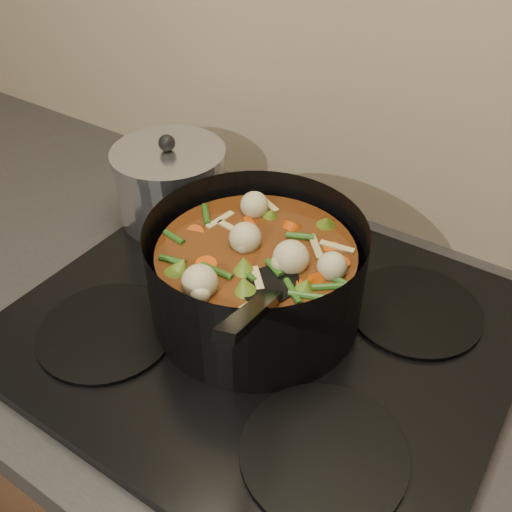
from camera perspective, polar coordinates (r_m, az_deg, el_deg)
The scene contains 4 objects.
counter at distance 1.15m, azimuth 0.56°, elevation -23.36°, with size 2.64×0.64×0.91m.
stovetop at distance 0.77m, azimuth 0.77°, elevation -7.05°, with size 0.62×0.54×0.03m.
stockpot at distance 0.74m, azimuth 0.01°, elevation -1.95°, with size 0.30×0.37×0.21m.
saucepan at distance 0.93m, azimuth -8.48°, elevation 7.15°, with size 0.18×0.18×0.15m.
Camera 1 is at (0.29, 1.48, 1.48)m, focal length 40.00 mm.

